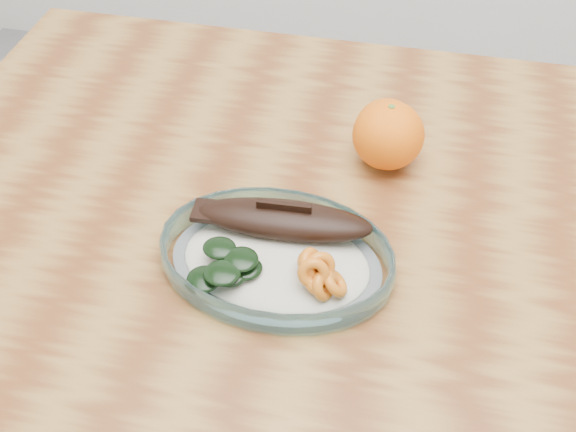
# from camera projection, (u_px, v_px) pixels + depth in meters

# --- Properties ---
(dining_table) EXTENTS (1.20, 0.80, 0.75)m
(dining_table) POSITION_uv_depth(u_px,v_px,m) (373.00, 283.00, 0.90)
(dining_table) COLOR brown
(dining_table) RESTS_ON ground
(plated_meal) EXTENTS (0.49, 0.49, 0.08)m
(plated_meal) POSITION_uv_depth(u_px,v_px,m) (276.00, 254.00, 0.77)
(plated_meal) COLOR white
(plated_meal) RESTS_ON dining_table
(orange_left) EXTENTS (0.09, 0.09, 0.09)m
(orange_left) POSITION_uv_depth(u_px,v_px,m) (388.00, 135.00, 0.88)
(orange_left) COLOR #FF4605
(orange_left) RESTS_ON dining_table
(orange_right) EXTENTS (0.08, 0.08, 0.08)m
(orange_right) POSITION_uv_depth(u_px,v_px,m) (386.00, 129.00, 0.90)
(orange_right) COLOR #FF4605
(orange_right) RESTS_ON dining_table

